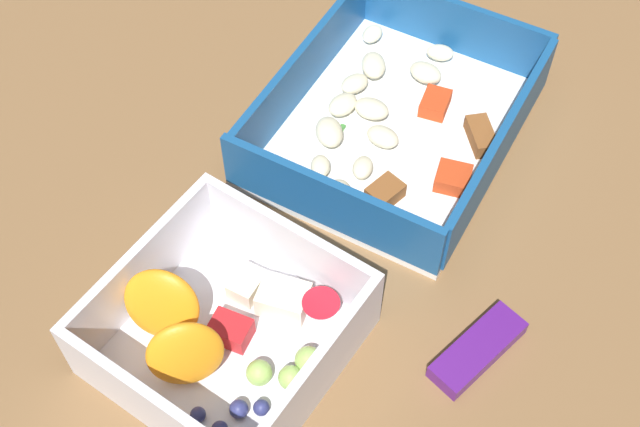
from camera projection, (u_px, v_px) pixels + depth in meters
The scene contains 4 objects.
table_surface at pixel (314, 259), 58.09cm from camera, with size 80.00×80.00×2.00cm, color brown.
pasta_container at pixel (395, 120), 62.39cm from camera, with size 21.28×16.86×5.35cm.
fruit_bowl at pixel (226, 331), 51.31cm from camera, with size 15.43×15.23×5.73cm.
candy_bar at pixel (478, 350), 52.17cm from camera, with size 7.00×2.40×1.20cm, color #51197A.
Camera 1 is at (27.38, 15.65, 49.89)cm, focal length 46.22 mm.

